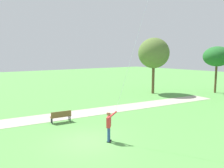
% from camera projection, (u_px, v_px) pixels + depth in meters
% --- Properties ---
extents(ground_plane, '(120.00, 120.00, 0.00)m').
position_uv_depth(ground_plane, '(87.00, 142.00, 12.55)').
color(ground_plane, '#569947').
extents(walkway_path, '(6.92, 32.02, 0.02)m').
position_uv_depth(walkway_path, '(73.00, 114.00, 18.30)').
color(walkway_path, '#ADA393').
rests_on(walkway_path, ground).
extents(person_kite_flyer, '(0.59, 0.59, 1.83)m').
position_uv_depth(person_kite_flyer, '(109.00, 124.00, 12.43)').
color(person_kite_flyer, '#232328').
rests_on(person_kite_flyer, ground).
extents(park_bench_near_walkway, '(0.65, 1.55, 0.88)m').
position_uv_depth(park_bench_near_walkway, '(61.00, 116.00, 16.07)').
color(park_bench_near_walkway, brown).
rests_on(park_bench_near_walkway, ground).
extents(tree_treeline_right, '(3.38, 3.87, 6.10)m').
position_uv_depth(tree_treeline_right, '(217.00, 57.00, 28.39)').
color(tree_treeline_right, brown).
rests_on(tree_treeline_right, ground).
extents(tree_lakeside_far, '(3.86, 4.06, 7.15)m').
position_uv_depth(tree_lakeside_far, '(154.00, 53.00, 27.77)').
color(tree_lakeside_far, brown).
rests_on(tree_lakeside_far, ground).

